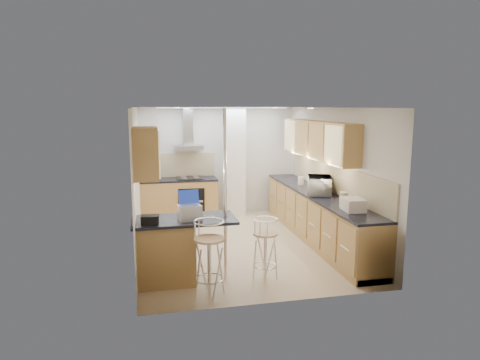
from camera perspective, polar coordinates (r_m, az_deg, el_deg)
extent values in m
plane|color=tan|center=(7.98, -0.03, -8.60)|extent=(4.80, 4.80, 0.00)
cube|color=silver|center=(10.01, -2.94, 2.53)|extent=(3.60, 0.04, 2.50)
cube|color=silver|center=(5.40, 5.36, -3.87)|extent=(3.60, 0.04, 2.50)
cube|color=silver|center=(7.51, -13.58, -0.21)|extent=(0.04, 4.80, 2.50)
cube|color=silver|center=(8.24, 12.29, 0.72)|extent=(0.04, 4.80, 2.50)
cube|color=white|center=(7.57, -0.03, 9.65)|extent=(3.60, 4.80, 0.02)
cube|color=#AC8744|center=(8.47, 10.28, 5.32)|extent=(0.34, 3.00, 0.72)
cube|color=#AC8744|center=(6.09, -12.47, 3.51)|extent=(0.34, 0.62, 0.72)
cube|color=beige|center=(8.25, 12.18, 0.24)|extent=(0.03, 4.40, 0.56)
cube|color=beige|center=(9.90, -8.36, 1.94)|extent=(1.70, 0.03, 0.56)
cube|color=white|center=(9.88, -0.74, 2.44)|extent=(0.45, 0.40, 2.50)
cube|color=#AFB1B4|center=(9.64, -6.84, 4.39)|extent=(0.62, 0.48, 0.08)
cube|color=#AFB1B4|center=(9.74, -6.97, 7.05)|extent=(0.22, 0.20, 0.88)
cylinder|color=white|center=(6.18, -2.00, -2.09)|extent=(0.05, 0.05, 2.50)
cube|color=black|center=(9.47, -6.48, -2.88)|extent=(0.58, 0.02, 0.58)
cube|color=black|center=(9.68, -6.72, 0.27)|extent=(0.58, 0.50, 0.02)
cube|color=tan|center=(9.34, -2.40, 9.60)|extent=(2.80, 0.35, 0.02)
cube|color=#AC8744|center=(8.29, 10.19, -4.88)|extent=(0.60, 4.40, 0.88)
cube|color=black|center=(8.19, 10.29, -1.77)|extent=(0.63, 4.40, 0.04)
cube|color=#AC8744|center=(9.75, -8.13, -2.60)|extent=(1.70, 0.60, 0.88)
cube|color=black|center=(9.66, -8.20, 0.07)|extent=(1.70, 0.63, 0.04)
cube|color=#AC8744|center=(6.32, -7.34, -9.42)|extent=(1.35, 0.62, 0.90)
cube|color=black|center=(6.18, -7.44, -5.30)|extent=(1.47, 0.72, 0.04)
imported|color=white|center=(7.96, 10.57, -0.73)|extent=(0.58, 0.70, 0.33)
cube|color=#A6A8AE|center=(6.09, -6.71, -4.31)|extent=(0.34, 0.27, 0.21)
cube|color=black|center=(5.95, -11.91, -5.21)|extent=(0.25, 0.19, 0.13)
cylinder|color=beige|center=(8.92, 8.10, -0.10)|extent=(0.16, 0.16, 0.16)
cylinder|color=beige|center=(8.61, 10.23, -0.56)|extent=(0.13, 0.13, 0.15)
cylinder|color=beige|center=(7.40, 13.65, -2.27)|extent=(0.16, 0.16, 0.18)
cylinder|color=white|center=(7.07, 13.51, -2.92)|extent=(0.11, 0.11, 0.15)
cube|color=beige|center=(6.86, 14.87, -3.20)|extent=(0.32, 0.39, 0.19)
cylinder|color=#AFB1B4|center=(9.70, -11.67, 0.70)|extent=(0.16, 0.16, 0.19)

